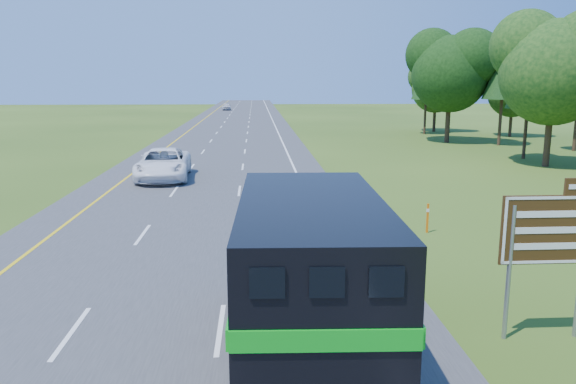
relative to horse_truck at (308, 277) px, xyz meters
name	(u,v)px	position (x,y,z in m)	size (l,w,h in m)	color
road	(226,148)	(-3.84, 41.07, -2.10)	(15.00, 260.00, 0.04)	#38383A
lane_markings	(226,148)	(-3.84, 41.07, -2.07)	(11.15, 260.00, 0.01)	yellow
horse_truck	(308,277)	(0.00, 0.00, 0.00)	(3.01, 8.86, 3.88)	black
white_suv	(163,164)	(-6.89, 24.34, -1.13)	(3.15, 6.83, 1.90)	white
far_car	(226,107)	(-7.11, 109.23, -1.33)	(1.76, 4.37, 1.49)	silver
exit_sign	(550,236)	(5.82, 1.21, 0.44)	(2.32, 0.12, 3.94)	gray
delineator	(428,217)	(5.94, 10.84, -1.46)	(0.10, 0.06, 1.22)	orange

